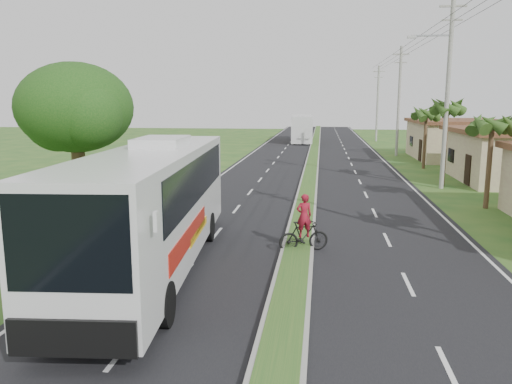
# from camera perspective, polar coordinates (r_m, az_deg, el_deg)

# --- Properties ---
(ground) EXTENTS (180.00, 180.00, 0.00)m
(ground) POSITION_cam_1_polar(r_m,az_deg,el_deg) (15.89, 4.25, -9.93)
(ground) COLOR #24541E
(ground) RESTS_ON ground
(road_asphalt) EXTENTS (14.00, 160.00, 0.02)m
(road_asphalt) POSITION_cam_1_polar(r_m,az_deg,el_deg) (35.34, 6.11, 1.27)
(road_asphalt) COLOR black
(road_asphalt) RESTS_ON ground
(median_strip) EXTENTS (1.20, 160.00, 0.18)m
(median_strip) POSITION_cam_1_polar(r_m,az_deg,el_deg) (35.32, 6.11, 1.42)
(median_strip) COLOR gray
(median_strip) RESTS_ON ground
(lane_edge_left) EXTENTS (0.12, 160.00, 0.01)m
(lane_edge_left) POSITION_cam_1_polar(r_m,az_deg,el_deg) (36.11, -4.58, 1.47)
(lane_edge_left) COLOR silver
(lane_edge_left) RESTS_ON ground
(lane_edge_right) EXTENTS (0.12, 160.00, 0.01)m
(lane_edge_right) POSITION_cam_1_polar(r_m,az_deg,el_deg) (35.82, 16.88, 0.99)
(lane_edge_right) COLOR silver
(lane_edge_right) RESTS_ON ground
(shop_mid) EXTENTS (7.60, 10.60, 3.67)m
(shop_mid) POSITION_cam_1_polar(r_m,az_deg,el_deg) (39.37, 27.11, 3.83)
(shop_mid) COLOR tan
(shop_mid) RESTS_ON ground
(shop_far) EXTENTS (8.60, 11.60, 3.82)m
(shop_far) POSITION_cam_1_polar(r_m,az_deg,el_deg) (52.71, 22.08, 5.62)
(shop_far) COLOR tan
(shop_far) RESTS_ON ground
(palm_verge_b) EXTENTS (2.40, 2.40, 5.05)m
(palm_verge_b) POSITION_cam_1_polar(r_m,az_deg,el_deg) (28.27, 25.41, 6.99)
(palm_verge_b) COLOR #473321
(palm_verge_b) RESTS_ON ground
(palm_verge_c) EXTENTS (2.40, 2.40, 5.85)m
(palm_verge_c) POSITION_cam_1_polar(r_m,az_deg,el_deg) (34.84, 21.04, 8.98)
(palm_verge_c) COLOR #473321
(palm_verge_c) RESTS_ON ground
(palm_verge_d) EXTENTS (2.40, 2.40, 5.25)m
(palm_verge_d) POSITION_cam_1_polar(r_m,az_deg,el_deg) (43.75, 18.90, 8.47)
(palm_verge_d) COLOR #473321
(palm_verge_d) RESTS_ON ground
(shade_tree) EXTENTS (6.30, 6.00, 7.54)m
(shade_tree) POSITION_cam_1_polar(r_m,az_deg,el_deg) (28.07, -20.13, 8.71)
(shade_tree) COLOR #473321
(shade_tree) RESTS_ON ground
(utility_pole_b) EXTENTS (3.20, 0.28, 12.00)m
(utility_pole_b) POSITION_cam_1_polar(r_m,az_deg,el_deg) (33.80, 21.01, 10.89)
(utility_pole_b) COLOR gray
(utility_pole_b) RESTS_ON ground
(utility_pole_c) EXTENTS (1.60, 0.28, 11.00)m
(utility_pole_c) POSITION_cam_1_polar(r_m,az_deg,el_deg) (53.47, 16.02, 10.04)
(utility_pole_c) COLOR gray
(utility_pole_c) RESTS_ON ground
(utility_pole_d) EXTENTS (1.60, 0.28, 10.50)m
(utility_pole_d) POSITION_cam_1_polar(r_m,az_deg,el_deg) (73.31, 13.72, 9.89)
(utility_pole_d) COLOR gray
(utility_pole_d) RESTS_ON ground
(coach_bus_main) EXTENTS (3.85, 13.44, 4.29)m
(coach_bus_main) POSITION_cam_1_polar(r_m,az_deg,el_deg) (16.51, -11.53, -0.85)
(coach_bus_main) COLOR silver
(coach_bus_main) RESTS_ON ground
(coach_bus_far) EXTENTS (3.22, 12.69, 3.67)m
(coach_bus_far) POSITION_cam_1_polar(r_m,az_deg,el_deg) (70.87, 5.27, 7.43)
(coach_bus_far) COLOR silver
(coach_bus_far) RESTS_ON ground
(motorcyclist) EXTENTS (1.96, 1.16, 2.18)m
(motorcyclist) POSITION_cam_1_polar(r_m,az_deg,el_deg) (18.56, 5.48, -4.51)
(motorcyclist) COLOR black
(motorcyclist) RESTS_ON ground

